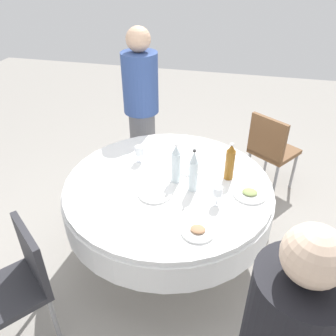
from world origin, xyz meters
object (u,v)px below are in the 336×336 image
Objects in this scene: person_south at (142,110)px; chair_west at (21,279)px; plate_mid at (155,193)px; wine_glass_outer at (139,151)px; plate_front at (198,231)px; dining_table at (168,197)px; bottle_clear_inner at (176,164)px; plate_far at (189,169)px; plate_left at (250,194)px; bottle_amber_near at (230,162)px; chair_east at (271,148)px; bottle_clear_south at (193,172)px; wine_glass_right at (218,192)px.

chair_west is (-0.23, -1.84, -0.35)m from person_south.
chair_west is at bearing -132.43° from plate_mid.
wine_glass_outer is 0.93m from plate_front.
wine_glass_outer is at bearing 141.18° from dining_table.
bottle_clear_inner reaches higher than wine_glass_outer.
plate_front is at bearing -75.45° from plate_far.
plate_far is 0.95× the size of plate_front.
bottle_amber_near is at bearing 133.18° from plate_left.
dining_table is 11.44× the size of wine_glass_outer.
plate_left is 1.17m from chair_east.
chair_east is (0.20, 1.13, -0.23)m from plate_left.
bottle_amber_near is at bearing -75.27° from chair_east.
bottle_clear_south is (0.14, -0.08, 0.01)m from bottle_clear_inner.
wine_glass_right is (-0.05, -0.33, -0.04)m from bottle_amber_near.
plate_left is (0.30, 0.46, 0.00)m from plate_front.
plate_front is (0.30, -0.48, 0.16)m from dining_table.
bottle_clear_south is 1.67× the size of plate_far.
bottle_amber_near is at bearing -67.79° from person_south.
bottle_clear_south is at bearing -74.35° from plate_far.
bottle_amber_near is 0.66m from plate_front.
chair_east is (0.86, 1.28, -0.23)m from plate_mid.
wine_glass_outer is 0.69× the size of plate_far.
bottle_amber_near is 0.18× the size of person_south.
bottle_clear_inner reaches higher than plate_far.
bottle_clear_south reaches higher than plate_left.
person_south reaches higher than dining_table.
person_south reaches higher than chair_west.
wine_glass_right is 0.67× the size of plate_front.
plate_front is at bearing -76.11° from bottle_clear_south.
plate_front is (-0.08, -0.30, -0.09)m from wine_glass_right.
bottle_clear_south is at bearing -176.15° from plate_left.
bottle_clear_south is 0.23m from wine_glass_right.
plate_mid is 1.20m from person_south.
chair_west is at bearing -110.84° from wine_glass_outer.
wine_glass_right is 0.45m from plate_mid.
wine_glass_right is at bearing -145.03° from plate_left.
bottle_clear_south is 0.30m from plate_far.
chair_west is at bearing -137.76° from bottle_amber_near.
plate_left reaches higher than plate_far.
bottle_amber_near is at bearing 33.29° from plate_mid.
bottle_clear_south is 1.31m from chair_west.
chair_west is at bearing -127.58° from plate_far.
dining_table is at bearing -160.11° from bottle_amber_near.
plate_mid is at bearing -88.09° from chair_east.
wine_glass_right is at bearing -0.73° from plate_mid.
plate_front is 0.24× the size of chair_east.
plate_left is at bearing -107.59° from chair_west.
person_south reaches higher than plate_front.
chair_west reaches higher than plate_left.
plate_far is at bearing -4.03° from wine_glass_outer.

